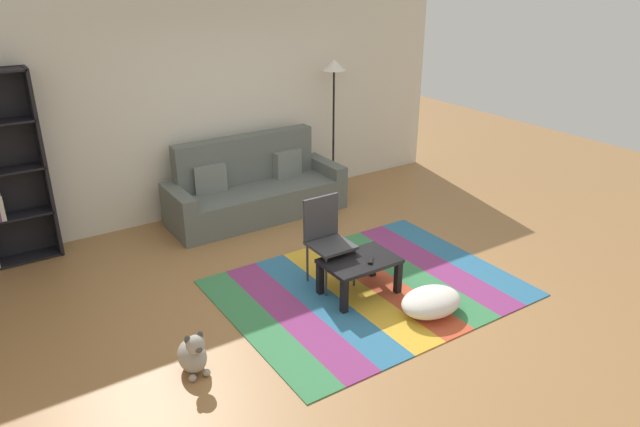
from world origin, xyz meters
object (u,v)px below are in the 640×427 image
object	(u,v)px
pouf	(431,302)
folding_chair	(326,234)
couch	(254,190)
standing_lamp	(334,83)
tv_remote	(370,260)
coffee_table	(359,266)
dog	(193,354)

from	to	relation	value
pouf	folding_chair	bearing A→B (deg)	114.31
couch	pouf	bearing A→B (deg)	-84.73
standing_lamp	tv_remote	world-z (taller)	standing_lamp
coffee_table	pouf	distance (m)	0.76
couch	tv_remote	bearing A→B (deg)	-89.99
tv_remote	pouf	bearing A→B (deg)	-24.71
coffee_table	pouf	xyz separation A→B (m)	(0.34, -0.66, -0.19)
pouf	tv_remote	bearing A→B (deg)	115.45
couch	coffee_table	world-z (taller)	couch
couch	dog	bearing A→B (deg)	-126.40
couch	folding_chair	distance (m)	1.96
coffee_table	dog	xyz separation A→B (m)	(-1.82, -0.23, -0.15)
dog	folding_chair	world-z (taller)	folding_chair
pouf	dog	bearing A→B (deg)	168.96
folding_chair	pouf	bearing A→B (deg)	-35.73
couch	coffee_table	distance (m)	2.33
dog	tv_remote	bearing A→B (deg)	4.68
pouf	tv_remote	xyz separation A→B (m)	(-0.27, 0.58, 0.26)
dog	tv_remote	size ratio (longest dim) A/B	2.65
coffee_table	standing_lamp	world-z (taller)	standing_lamp
couch	standing_lamp	xyz separation A→B (m)	(1.35, 0.18, 1.20)
coffee_table	standing_lamp	distance (m)	3.13
pouf	tv_remote	distance (m)	0.69
standing_lamp	dog	bearing A→B (deg)	-139.71
tv_remote	dog	bearing A→B (deg)	-135.49
pouf	standing_lamp	bearing A→B (deg)	71.30
couch	standing_lamp	distance (m)	1.81
dog	folding_chair	bearing A→B (deg)	20.28
pouf	couch	bearing A→B (deg)	95.27
standing_lamp	folding_chair	world-z (taller)	standing_lamp
couch	standing_lamp	world-z (taller)	standing_lamp
tv_remote	folding_chair	xyz separation A→B (m)	(-0.20, 0.47, 0.14)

